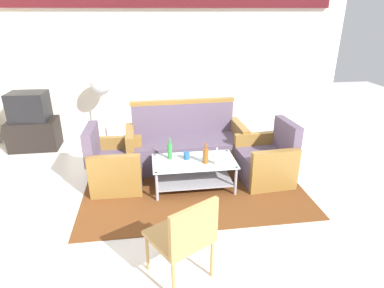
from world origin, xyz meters
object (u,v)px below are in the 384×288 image
couch (186,145)px  television (29,106)px  cup (187,155)px  pedestal_fan (101,89)px  coffee_table (194,170)px  bottle_brown (206,155)px  tv_stand (34,134)px  wicker_chair (185,234)px  bottle_clear (217,158)px  armchair_left (115,166)px  bottle_green (170,151)px  armchair_right (266,161)px

couch → television: 2.76m
cup → pedestal_fan: 2.21m
coffee_table → bottle_brown: size_ratio=3.95×
bottle_brown → pedestal_fan: (-1.48, 1.89, 0.50)m
tv_stand → wicker_chair: 4.03m
coffee_table → bottle_brown: bearing=-29.5°
bottle_brown → tv_stand: bearing=145.7°
couch → wicker_chair: bearing=81.0°
bottle_clear → pedestal_fan: 2.59m
armchair_left → wicker_chair: 1.98m
cup → television: size_ratio=0.16×
pedestal_fan → wicker_chair: 3.58m
tv_stand → armchair_left: bearing=-45.5°
armchair_left → cup: bearing=81.8°
couch → cup: (-0.07, -0.70, 0.14)m
bottle_green → armchair_left: bearing=171.0°
tv_stand → television: television is taller
pedestal_fan → bottle_green: bearing=-58.5°
armchair_left → bottle_clear: 1.40m
bottle_brown → wicker_chair: bearing=-106.7°
cup → pedestal_fan: (-1.25, 1.73, 0.55)m
tv_stand → couch: bearing=-21.1°
bottle_green → tv_stand: 2.79m
couch → bottle_brown: size_ratio=6.54×
bottle_clear → pedestal_fan: pedestal_fan is taller
armchair_right → bottle_green: armchair_right is taller
television → wicker_chair: size_ratio=0.74×
couch → tv_stand: size_ratio=2.28×
bottle_clear → tv_stand: size_ratio=0.29×
television → pedestal_fan: bearing=-174.6°
armchair_left → bottle_brown: bearing=76.6°
pedestal_fan → coffee_table: bearing=-53.4°
wicker_chair → bottle_green: bearing=60.2°
armchair_left → pedestal_fan: 1.75m
coffee_table → bottle_green: size_ratio=3.67×
coffee_table → bottle_clear: bearing=-27.6°
pedestal_fan → wicker_chair: size_ratio=1.51×
wicker_chair → cup: bearing=52.7°
cup → television: (-2.47, 1.69, 0.30)m
armchair_left → television: television is taller
tv_stand → television: size_ratio=1.28×
bottle_green → television: 2.79m
bottle_brown → television: (-2.70, 1.84, 0.24)m
bottle_brown → tv_stand: bottle_brown is taller
coffee_table → cup: 0.22m
bottle_brown → television: television is taller
couch → armchair_right: size_ratio=2.14×
bottle_clear → cup: size_ratio=2.32×
television → pedestal_fan: pedestal_fan is taller
armchair_right → pedestal_fan: pedestal_fan is taller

